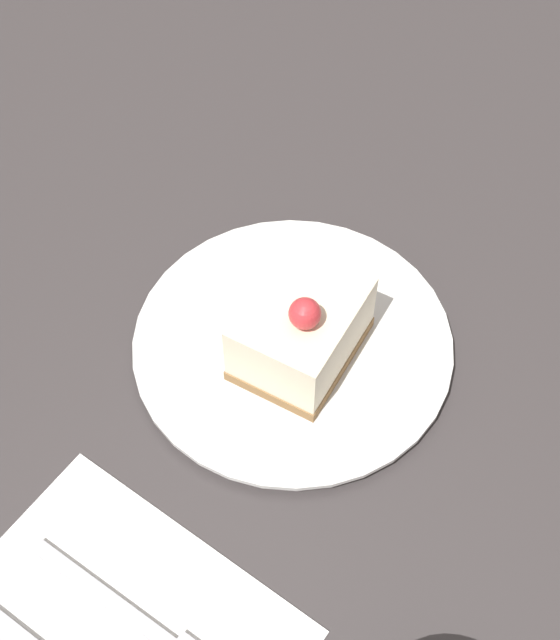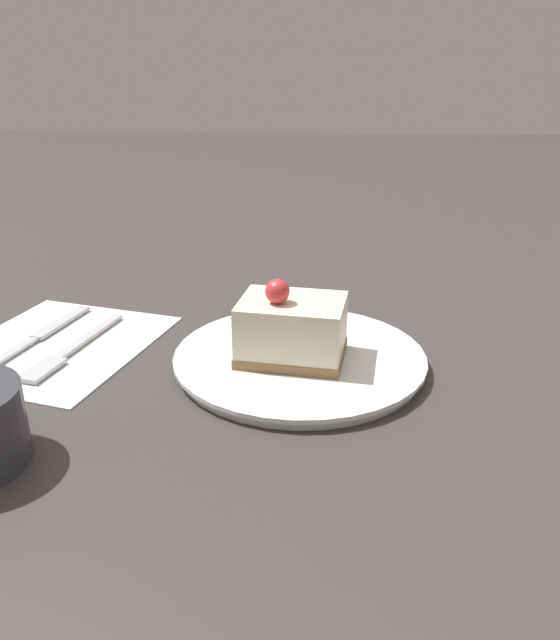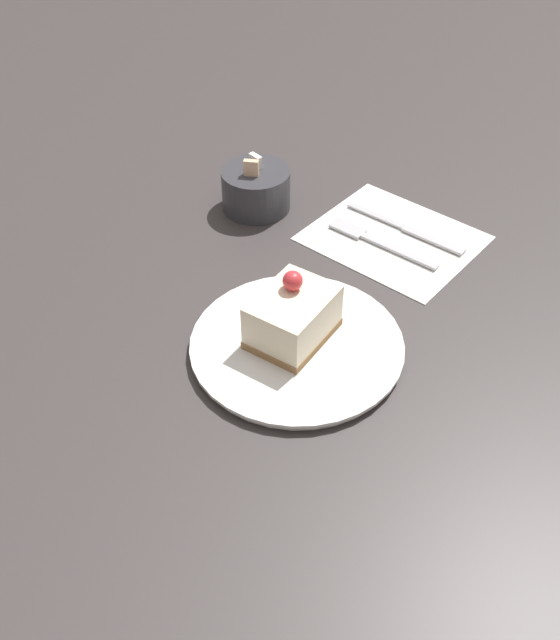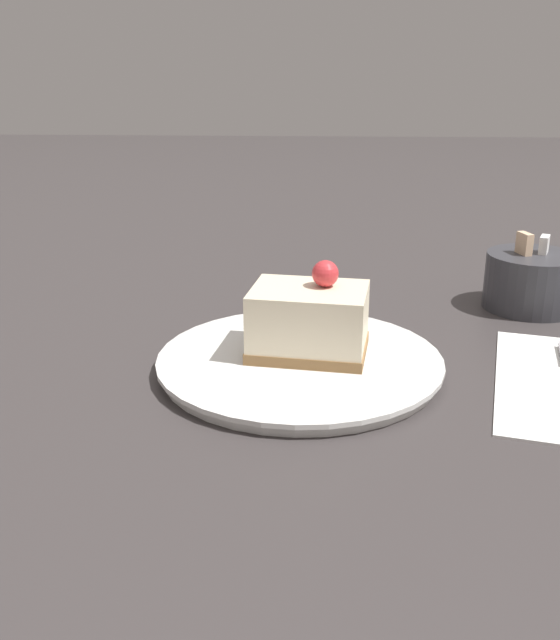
{
  "view_description": "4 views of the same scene",
  "coord_description": "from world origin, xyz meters",
  "px_view_note": "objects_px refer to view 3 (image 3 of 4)",
  "views": [
    {
      "loc": [
        0.34,
        0.16,
        0.56
      ],
      "look_at": [
        0.01,
        0.03,
        0.06
      ],
      "focal_mm": 50.0,
      "sensor_mm": 36.0,
      "label": 1
    },
    {
      "loc": [
        -0.02,
        0.56,
        0.27
      ],
      "look_at": [
        0.01,
        0.04,
        0.05
      ],
      "focal_mm": 35.0,
      "sensor_mm": 36.0,
      "label": 2
    },
    {
      "loc": [
        -0.52,
        -0.2,
        0.56
      ],
      "look_at": [
        -0.01,
        0.05,
        0.04
      ],
      "focal_mm": 40.0,
      "sensor_mm": 36.0,
      "label": 3
    },
    {
      "loc": [
        0.01,
        -0.51,
        0.24
      ],
      "look_at": [
        -0.02,
        0.03,
        0.04
      ],
      "focal_mm": 40.0,
      "sensor_mm": 36.0,
      "label": 4
    }
  ],
  "objects_px": {
    "fork": "(373,240)",
    "sugar_bowl": "(256,189)",
    "plate": "(297,346)",
    "cake_slice": "(291,319)",
    "knife": "(415,232)"
  },
  "relations": [
    {
      "from": "fork",
      "to": "knife",
      "type": "bearing_deg",
      "value": -33.31
    },
    {
      "from": "fork",
      "to": "sugar_bowl",
      "type": "relative_size",
      "value": 1.69
    },
    {
      "from": "plate",
      "to": "knife",
      "type": "bearing_deg",
      "value": -10.28
    },
    {
      "from": "sugar_bowl",
      "to": "cake_slice",
      "type": "bearing_deg",
      "value": -144.77
    },
    {
      "from": "fork",
      "to": "sugar_bowl",
      "type": "bearing_deg",
      "value": 100.25
    },
    {
      "from": "plate",
      "to": "sugar_bowl",
      "type": "relative_size",
      "value": 2.5
    },
    {
      "from": "fork",
      "to": "knife",
      "type": "height_order",
      "value": "same"
    },
    {
      "from": "plate",
      "to": "sugar_bowl",
      "type": "xyz_separation_m",
      "value": [
        0.23,
        0.17,
        0.02
      ]
    },
    {
      "from": "plate",
      "to": "cake_slice",
      "type": "distance_m",
      "value": 0.04
    },
    {
      "from": "plate",
      "to": "knife",
      "type": "relative_size",
      "value": 1.33
    },
    {
      "from": "knife",
      "to": "sugar_bowl",
      "type": "xyz_separation_m",
      "value": [
        -0.03,
        0.22,
        0.02
      ]
    },
    {
      "from": "knife",
      "to": "plate",
      "type": "bearing_deg",
      "value": -177.42
    },
    {
      "from": "plate",
      "to": "fork",
      "type": "bearing_deg",
      "value": -1.36
    },
    {
      "from": "fork",
      "to": "knife",
      "type": "xyz_separation_m",
      "value": [
        0.04,
        -0.04,
        0.0
      ]
    },
    {
      "from": "plate",
      "to": "sugar_bowl",
      "type": "distance_m",
      "value": 0.29
    }
  ]
}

